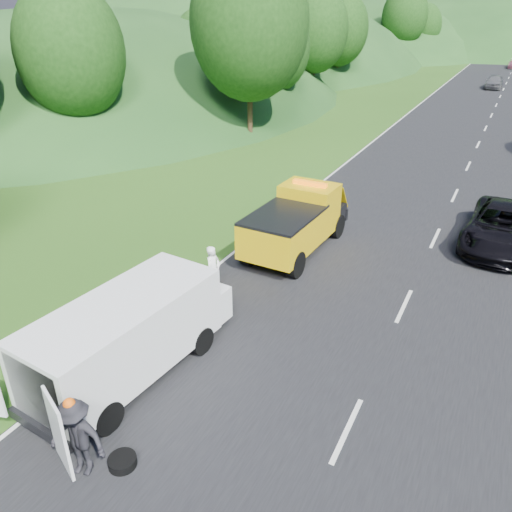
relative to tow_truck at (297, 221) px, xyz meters
The scene contains 12 objects.
ground 6.71m from the tow_truck, 73.96° to the right, with size 320.00×320.00×0.00m, color #38661E.
road_surface 34.03m from the tow_truck, 81.85° to the left, with size 14.00×200.00×0.02m, color black.
tree_line_left 56.36m from the tow_truck, 107.75° to the left, with size 14.00×140.00×14.00m, color #255218, non-canonical shape.
tow_truck is the anchor object (origin of this frame).
white_van 9.00m from the tow_truck, 95.28° to the right, with size 3.55×6.72×2.31m.
woman 4.75m from the tow_truck, 104.41° to the right, with size 0.63×0.46×1.73m, color white.
child 6.43m from the tow_truck, 93.92° to the right, with size 0.46×0.36×0.94m, color tan.
worker 12.02m from the tow_truck, 88.84° to the right, with size 1.21×0.70×1.88m, color black.
suitcase 7.31m from the tow_truck, 116.10° to the right, with size 0.33×0.18×0.54m, color #63634A.
spare_tire 11.56m from the tow_truck, 85.63° to the right, with size 0.61×0.61×0.20m, color black.
passing_suv 8.45m from the tow_truck, 29.56° to the left, with size 2.72×5.90×1.64m, color black.
dist_car_a 51.92m from the tow_truck, 85.96° to the left, with size 1.83×4.56×1.55m, color #46464A.
Camera 1 is at (5.00, -10.51, 8.74)m, focal length 35.00 mm.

